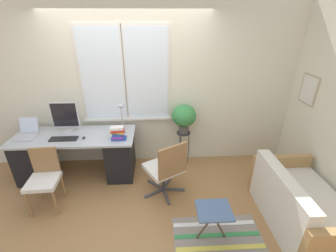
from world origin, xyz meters
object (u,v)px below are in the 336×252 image
(keyboard, at_px, (64,139))
(office_chair_swivel, at_px, (166,168))
(desk_lamp, at_px, (121,112))
(desk_chair_wooden, at_px, (44,177))
(monitor, at_px, (65,116))
(book_stack, at_px, (118,133))
(plant_stand, at_px, (183,137))
(couch_loveseat, at_px, (300,206))
(potted_plant, at_px, (184,116))
(folding_stool, at_px, (214,213))
(laptop, at_px, (27,133))
(mouse, at_px, (84,138))

(keyboard, xyz_separation_m, office_chair_swivel, (1.52, -0.42, -0.28))
(desk_lamp, xyz_separation_m, desk_chair_wooden, (-0.99, -0.73, -0.62))
(monitor, height_order, book_stack, monitor)
(desk_chair_wooden, height_order, plant_stand, desk_chair_wooden)
(desk_lamp, bearing_deg, couch_loveseat, -28.08)
(potted_plant, bearing_deg, folding_stool, -83.65)
(laptop, distance_m, plant_stand, 2.47)
(desk_lamp, distance_m, book_stack, 0.33)
(laptop, relative_size, desk_lamp, 0.69)
(mouse, distance_m, couch_loveseat, 3.09)
(monitor, distance_m, folding_stool, 2.59)
(mouse, relative_size, potted_plant, 0.13)
(office_chair_swivel, distance_m, potted_plant, 0.95)
(mouse, relative_size, desk_lamp, 0.13)
(office_chair_swivel, xyz_separation_m, potted_plant, (0.33, 0.76, 0.46))
(folding_stool, bearing_deg, desk_lamp, 129.59)
(desk_chair_wooden, distance_m, plant_stand, 2.16)
(monitor, height_order, mouse, monitor)
(mouse, height_order, couch_loveseat, mouse)
(book_stack, xyz_separation_m, office_chair_swivel, (0.70, -0.39, -0.37))
(folding_stool, bearing_deg, office_chair_swivel, 122.32)
(plant_stand, bearing_deg, mouse, -167.99)
(mouse, distance_m, desk_chair_wooden, 0.75)
(desk_lamp, relative_size, potted_plant, 0.99)
(desk_lamp, relative_size, book_stack, 2.05)
(book_stack, xyz_separation_m, plant_stand, (1.03, 0.37, -0.29))
(potted_plant, bearing_deg, desk_lamp, -171.57)
(monitor, relative_size, office_chair_swivel, 0.55)
(keyboard, bearing_deg, mouse, 1.25)
(desk_lamp, bearing_deg, mouse, -161.99)
(laptop, relative_size, mouse, 5.47)
(monitor, height_order, office_chair_swivel, monitor)
(plant_stand, relative_size, folding_stool, 1.38)
(book_stack, relative_size, folding_stool, 0.51)
(keyboard, distance_m, folding_stool, 2.38)
(desk_lamp, distance_m, potted_plant, 1.01)
(couch_loveseat, bearing_deg, desk_lamp, 61.92)
(potted_plant, bearing_deg, desk_chair_wooden, -156.10)
(office_chair_swivel, bearing_deg, desk_chair_wooden, -25.96)
(monitor, xyz_separation_m, desk_chair_wooden, (-0.10, -0.80, -0.54))
(book_stack, bearing_deg, monitor, 160.82)
(folding_stool, bearing_deg, keyboard, 149.12)
(book_stack, bearing_deg, folding_stool, -44.44)
(mouse, bearing_deg, laptop, 171.38)
(book_stack, height_order, potted_plant, potted_plant)
(monitor, bearing_deg, book_stack, -19.18)
(book_stack, bearing_deg, desk_chair_wooden, -151.70)
(laptop, bearing_deg, desk_chair_wooden, -55.06)
(laptop, bearing_deg, desk_lamp, 1.93)
(laptop, height_order, potted_plant, potted_plant)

